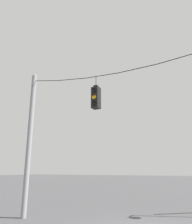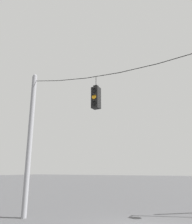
# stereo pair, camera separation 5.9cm
# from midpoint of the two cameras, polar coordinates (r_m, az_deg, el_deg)

# --- Properties ---
(utility_pole_left) EXTENTS (0.26, 0.26, 7.42)m
(utility_pole_left) POSITION_cam_midpoint_polar(r_m,az_deg,el_deg) (11.89, -17.14, -7.06)
(utility_pole_left) COLOR gray
(utility_pole_left) RESTS_ON ground_plane
(span_wire) EXTENTS (11.87, 0.03, 0.71)m
(span_wire) POSITION_cam_midpoint_polar(r_m,az_deg,el_deg) (9.64, 10.49, 12.30)
(span_wire) COLOR black
(traffic_light_near_right_pole) EXTENTS (0.34, 0.58, 1.54)m
(traffic_light_near_right_pole) POSITION_cam_midpoint_polar(r_m,az_deg,el_deg) (9.90, -0.17, 3.78)
(traffic_light_near_right_pole) COLOR black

